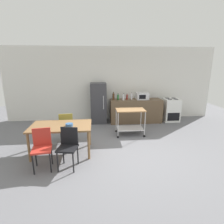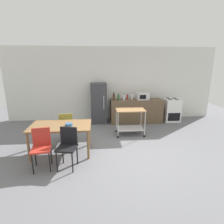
% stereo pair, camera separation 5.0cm
% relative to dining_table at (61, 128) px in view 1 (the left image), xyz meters
% --- Properties ---
extents(ground_plane, '(12.00, 12.00, 0.00)m').
position_rel_dining_table_xyz_m(ground_plane, '(1.54, -0.23, -0.67)').
color(ground_plane, slate).
extents(back_wall, '(8.40, 0.12, 2.90)m').
position_rel_dining_table_xyz_m(back_wall, '(1.54, 2.97, 0.78)').
color(back_wall, silver).
rests_on(back_wall, ground_plane).
extents(kitchen_counter, '(2.00, 0.64, 0.90)m').
position_rel_dining_table_xyz_m(kitchen_counter, '(2.44, 2.37, -0.22)').
color(kitchen_counter, brown).
rests_on(kitchen_counter, ground_plane).
extents(dining_table, '(1.50, 0.90, 0.75)m').
position_rel_dining_table_xyz_m(dining_table, '(0.00, 0.00, 0.00)').
color(dining_table, brown).
rests_on(dining_table, ground_plane).
extents(chair_olive, '(0.43, 0.43, 0.89)m').
position_rel_dining_table_xyz_m(chair_olive, '(0.03, 0.67, -0.15)').
color(chair_olive, olive).
rests_on(chair_olive, ground_plane).
extents(chair_red, '(0.45, 0.45, 0.89)m').
position_rel_dining_table_xyz_m(chair_red, '(-0.30, -0.68, -0.15)').
color(chair_red, '#B72D23').
rests_on(chair_red, ground_plane).
extents(chair_black, '(0.47, 0.47, 0.89)m').
position_rel_dining_table_xyz_m(chair_black, '(0.26, -0.68, -0.15)').
color(chair_black, black).
rests_on(chair_black, ground_plane).
extents(stove_oven, '(0.60, 0.61, 0.92)m').
position_rel_dining_table_xyz_m(stove_oven, '(3.89, 2.39, -0.22)').
color(stove_oven, white).
rests_on(stove_oven, ground_plane).
extents(refrigerator, '(0.60, 0.63, 1.55)m').
position_rel_dining_table_xyz_m(refrigerator, '(0.99, 2.47, 0.10)').
color(refrigerator, '#333338').
rests_on(refrigerator, ground_plane).
extents(kitchen_cart, '(0.91, 0.57, 0.85)m').
position_rel_dining_table_xyz_m(kitchen_cart, '(1.97, 1.06, -0.10)').
color(kitchen_cart, olive).
rests_on(kitchen_cart, ground_plane).
extents(bottle_olive_oil, '(0.08, 0.08, 0.30)m').
position_rel_dining_table_xyz_m(bottle_olive_oil, '(1.57, 2.43, 0.36)').
color(bottle_olive_oil, '#4C2D19').
rests_on(bottle_olive_oil, kitchen_counter).
extents(bottle_hot_sauce, '(0.07, 0.07, 0.25)m').
position_rel_dining_table_xyz_m(bottle_hot_sauce, '(1.75, 2.40, 0.33)').
color(bottle_hot_sauce, '#1E6628').
rests_on(bottle_hot_sauce, kitchen_counter).
extents(bottle_sparkling_water, '(0.08, 0.08, 0.25)m').
position_rel_dining_table_xyz_m(bottle_sparkling_water, '(1.95, 2.33, 0.33)').
color(bottle_sparkling_water, silver).
rests_on(bottle_sparkling_water, kitchen_counter).
extents(bottle_soda, '(0.06, 0.06, 0.23)m').
position_rel_dining_table_xyz_m(bottle_soda, '(2.10, 2.43, 0.33)').
color(bottle_soda, maroon).
rests_on(bottle_soda, kitchen_counter).
extents(bottle_wine, '(0.08, 0.08, 0.26)m').
position_rel_dining_table_xyz_m(bottle_wine, '(2.29, 2.45, 0.34)').
color(bottle_wine, silver).
rests_on(bottle_wine, kitchen_counter).
extents(microwave, '(0.46, 0.35, 0.26)m').
position_rel_dining_table_xyz_m(microwave, '(2.70, 2.38, 0.36)').
color(microwave, silver).
rests_on(microwave, kitchen_counter).
extents(fruit_bowl, '(0.18, 0.18, 0.07)m').
position_rel_dining_table_xyz_m(fruit_bowl, '(0.22, -0.09, 0.11)').
color(fruit_bowl, '#33598C').
rests_on(fruit_bowl, dining_table).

